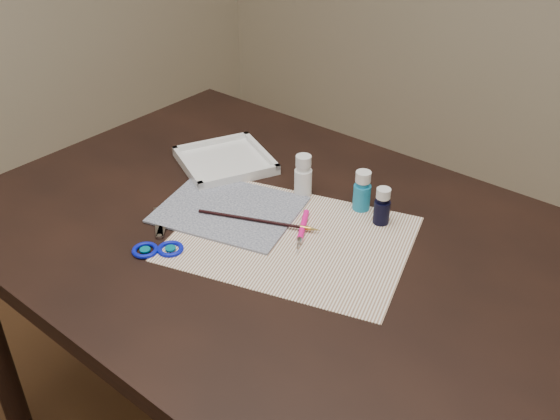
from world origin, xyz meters
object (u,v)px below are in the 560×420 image
Objects in this scene: paint_bottle_navy at (382,206)px; paint_bottle_white at (303,175)px; paper at (292,238)px; canvas at (229,209)px; scissors at (156,231)px; paint_bottle_cyan at (362,191)px; palette_tray at (225,160)px.

paint_bottle_white is at bearing -176.61° from paint_bottle_navy.
canvas is (-0.17, -0.00, 0.00)m from paper.
paper is 2.30× the size of scissors.
paint_bottle_white is at bearing -167.18° from paint_bottle_cyan.
paint_bottle_navy is 0.41× the size of palette_tray.
paint_bottle_navy is (0.19, 0.01, -0.01)m from paint_bottle_white.
paper is 0.34m from palette_tray.
paint_bottle_cyan is 0.06m from paint_bottle_navy.
paint_bottle_cyan is (0.21, 0.18, 0.04)m from canvas.
paper is 0.19m from paint_bottle_cyan.
paint_bottle_navy reaches higher than palette_tray.
paper is at bearing -123.24° from paint_bottle_navy.
paint_bottle_cyan is (0.04, 0.18, 0.04)m from paper.
paint_bottle_navy is 0.42m from palette_tray.
paper is 5.61× the size of paint_bottle_navy.
paint_bottle_white is 0.14m from paint_bottle_cyan.
paper is at bearing -23.73° from palette_tray.
canvas reaches higher than paper.
paint_bottle_navy is at bearing 56.76° from paper.
paper is 0.18m from paint_bottle_white.
scissors is at bearing -144.25° from paper.
canvas is at bearing -43.91° from palette_tray.
canvas is at bearing -178.37° from paper.
palette_tray is (-0.42, -0.02, -0.03)m from paint_bottle_navy.
palette_tray reaches higher than canvas.
palette_tray is at bearing -177.16° from paint_bottle_white.
canvas is at bearing -148.60° from paint_bottle_navy.
paint_bottle_white is 0.47× the size of palette_tray.
palette_tray is at bearing -176.91° from paint_bottle_navy.
paint_bottle_white reaches higher than paint_bottle_cyan.
paper is 5.06× the size of paint_bottle_cyan.
canvas is 2.98× the size of paint_bottle_white.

